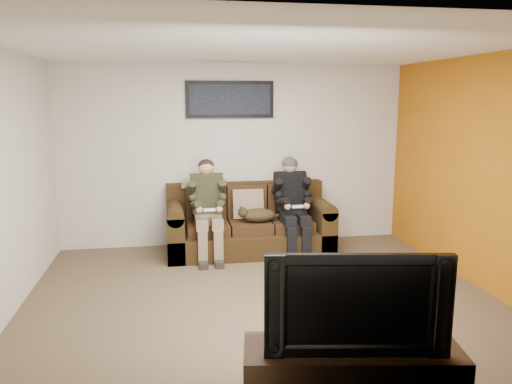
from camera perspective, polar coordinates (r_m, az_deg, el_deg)
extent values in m
plane|color=brown|center=(5.42, 0.78, -12.31)|extent=(5.00, 5.00, 0.00)
plane|color=silver|center=(5.02, 0.86, 16.21)|extent=(5.00, 5.00, 0.00)
plane|color=beige|center=(7.26, -2.44, 4.19)|extent=(5.00, 0.00, 5.00)
plane|color=beige|center=(2.92, 8.97, -5.60)|extent=(5.00, 0.00, 5.00)
plane|color=beige|center=(6.03, 24.87, 1.90)|extent=(0.00, 4.50, 4.50)
plane|color=#AB6011|center=(6.03, 24.80, 1.90)|extent=(0.00, 4.50, 4.50)
cube|color=#31210E|center=(7.02, -0.76, -5.59)|extent=(2.26, 0.97, 0.31)
cube|color=#31210E|center=(7.27, -1.25, -1.26)|extent=(2.26, 0.21, 0.62)
cube|color=#31210E|center=(6.90, -9.16, -4.69)|extent=(0.23, 0.97, 0.62)
cube|color=#31210E|center=(7.20, 7.26, -3.98)|extent=(0.23, 0.97, 0.62)
cylinder|color=#31210E|center=(6.82, -9.24, -2.19)|extent=(0.23, 0.97, 0.23)
cylinder|color=#31210E|center=(7.13, 7.32, -1.59)|extent=(0.23, 0.97, 0.23)
cube|color=#382011|center=(6.84, -5.53, -4.09)|extent=(0.56, 0.62, 0.14)
cube|color=#382011|center=(7.06, -5.75, -1.16)|extent=(0.56, 0.14, 0.45)
cube|color=#382011|center=(6.91, -0.70, -3.91)|extent=(0.56, 0.62, 0.14)
cube|color=#382011|center=(7.12, -1.08, -1.01)|extent=(0.56, 0.14, 0.45)
cube|color=#382011|center=(7.02, 4.00, -3.69)|extent=(0.56, 0.62, 0.14)
cube|color=#382011|center=(7.23, 3.48, -0.85)|extent=(0.56, 0.14, 0.45)
cube|color=#867158|center=(7.01, -0.93, -1.36)|extent=(0.43, 0.21, 0.43)
cube|color=#BCB28A|center=(7.13, -6.68, 0.95)|extent=(0.46, 0.23, 0.08)
cube|color=#877354|center=(6.78, -5.53, -3.00)|extent=(0.36, 0.30, 0.14)
cube|color=#2B2C1A|center=(6.81, -5.64, -0.35)|extent=(0.40, 0.30, 0.53)
cylinder|color=#2B2C1A|center=(6.80, -5.68, 1.42)|extent=(0.44, 0.18, 0.18)
sphere|color=tan|center=(6.79, -5.72, 2.78)|extent=(0.21, 0.21, 0.21)
cube|color=#877354|center=(6.58, -6.27, -3.52)|extent=(0.15, 0.42, 0.13)
cube|color=#877354|center=(6.60, -4.53, -3.46)|extent=(0.15, 0.42, 0.13)
cube|color=#877354|center=(6.47, -6.11, -6.40)|extent=(0.12, 0.13, 0.45)
cube|color=#877354|center=(6.48, -4.33, -6.33)|extent=(0.12, 0.13, 0.45)
cube|color=black|center=(6.45, -6.03, -8.19)|extent=(0.11, 0.26, 0.08)
cube|color=black|center=(6.46, -4.24, -8.11)|extent=(0.11, 0.26, 0.08)
cylinder|color=#2B2C1A|center=(6.72, -7.31, 0.32)|extent=(0.11, 0.30, 0.28)
cylinder|color=#2B2C1A|center=(6.74, -3.92, 0.43)|extent=(0.11, 0.30, 0.28)
cylinder|color=#2B2C1A|center=(6.53, -6.93, -1.39)|extent=(0.14, 0.32, 0.15)
cylinder|color=#2B2C1A|center=(6.56, -3.96, -1.29)|extent=(0.14, 0.32, 0.15)
sphere|color=tan|center=(6.43, -6.51, -2.03)|extent=(0.09, 0.09, 0.09)
sphere|color=tan|center=(6.45, -4.20, -1.96)|extent=(0.09, 0.09, 0.09)
cube|color=white|center=(6.42, -5.34, -2.03)|extent=(0.15, 0.04, 0.03)
ellipsoid|color=black|center=(6.80, -5.73, 3.05)|extent=(0.22, 0.22, 0.17)
cube|color=black|center=(6.96, 4.08, -2.62)|extent=(0.36, 0.30, 0.14)
cube|color=black|center=(6.99, 3.91, -0.05)|extent=(0.40, 0.30, 0.53)
cylinder|color=black|center=(6.97, 3.90, 1.68)|extent=(0.44, 0.18, 0.18)
sphere|color=#AE7761|center=(6.97, 3.87, 3.01)|extent=(0.21, 0.21, 0.21)
cube|color=black|center=(6.75, 3.65, -3.12)|extent=(0.15, 0.42, 0.13)
cube|color=black|center=(6.80, 5.30, -3.05)|extent=(0.15, 0.42, 0.13)
cube|color=black|center=(6.63, 4.03, -5.92)|extent=(0.12, 0.13, 0.45)
cube|color=black|center=(6.68, 5.70, -5.83)|extent=(0.12, 0.13, 0.45)
cube|color=black|center=(6.62, 4.17, -7.66)|extent=(0.11, 0.26, 0.08)
cube|color=black|center=(6.66, 5.86, -7.55)|extent=(0.11, 0.26, 0.08)
cylinder|color=black|center=(6.86, 2.44, 0.62)|extent=(0.11, 0.30, 0.28)
cylinder|color=black|center=(6.96, 5.66, 0.71)|extent=(0.11, 0.30, 0.28)
cylinder|color=black|center=(6.69, 3.08, -1.05)|extent=(0.14, 0.32, 0.15)
cylinder|color=black|center=(6.77, 5.88, -0.95)|extent=(0.14, 0.32, 0.15)
sphere|color=#AE7761|center=(6.59, 3.64, -1.67)|extent=(0.09, 0.09, 0.09)
sphere|color=#AE7761|center=(6.66, 5.82, -1.58)|extent=(0.09, 0.09, 0.09)
cube|color=white|center=(6.60, 4.78, -1.66)|extent=(0.15, 0.04, 0.03)
ellipsoid|color=black|center=(6.97, 3.88, 3.25)|extent=(0.22, 0.22, 0.19)
ellipsoid|color=#44361A|center=(6.81, 0.31, -2.67)|extent=(0.47, 0.26, 0.19)
sphere|color=#44361A|center=(6.73, -1.49, -2.34)|extent=(0.14, 0.14, 0.14)
cone|color=#44361A|center=(6.68, -1.62, -1.83)|extent=(0.04, 0.04, 0.04)
cone|color=#44361A|center=(6.75, -1.71, -1.71)|extent=(0.04, 0.04, 0.04)
cylinder|color=#44361A|center=(6.91, 2.20, -2.78)|extent=(0.26, 0.13, 0.08)
cube|color=black|center=(7.18, -3.00, 10.51)|extent=(1.25, 0.04, 0.52)
cube|color=black|center=(7.15, -2.98, 10.51)|extent=(1.15, 0.01, 0.42)
cube|color=black|center=(3.69, 10.84, -20.19)|extent=(1.52, 0.71, 0.46)
imported|color=black|center=(3.43, 11.18, -11.88)|extent=(1.21, 0.36, 0.69)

